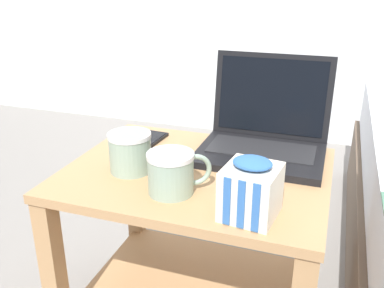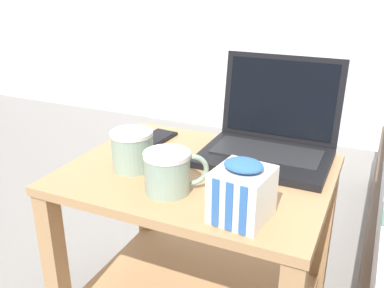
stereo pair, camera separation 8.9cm
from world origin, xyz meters
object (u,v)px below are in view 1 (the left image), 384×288
cell_phone (146,141)px  mug_front_left (172,171)px  laptop (264,135)px  snack_bag (251,190)px  mug_front_right (130,150)px

cell_phone → mug_front_left: bearing=-54.1°
laptop → snack_bag: bearing=-84.2°
laptop → cell_phone: (-0.32, -0.04, -0.04)m
laptop → cell_phone: size_ratio=2.03×
mug_front_right → snack_bag: snack_bag is taller
mug_front_left → laptop: bearing=63.1°
laptop → snack_bag: (0.03, -0.33, 0.01)m
cell_phone → snack_bag: bearing=-38.6°
laptop → mug_front_right: laptop is taller
cell_phone → mug_front_right: bearing=-76.0°
mug_front_left → mug_front_right: mug_front_right is taller
mug_front_left → snack_bag: size_ratio=1.06×
laptop → mug_front_left: bearing=-116.9°
mug_front_right → cell_phone: bearing=104.0°
mug_front_left → mug_front_right: bearing=152.0°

